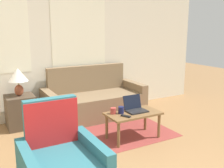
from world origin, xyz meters
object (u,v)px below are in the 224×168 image
laptop (135,108)px  couch (93,102)px  table_lamp (18,77)px  cup_navy (113,111)px  tv_remote (126,116)px  cup_yellow (121,110)px  coffee_table (133,116)px

laptop → couch: bearing=97.8°
table_lamp → laptop: 1.99m
cup_navy → tv_remote: cup_navy is taller
laptop → table_lamp: bearing=139.6°
table_lamp → cup_navy: size_ratio=5.08×
cup_navy → table_lamp: bearing=132.8°
cup_navy → tv_remote: bearing=-66.3°
tv_remote → table_lamp: bearing=130.5°
laptop → cup_yellow: laptop is taller
cup_navy → cup_yellow: 0.12m
tv_remote → couch: bearing=85.4°
tv_remote → coffee_table: bearing=28.4°
coffee_table → cup_yellow: (-0.18, 0.05, 0.11)m
cup_navy → cup_yellow: cup_yellow is taller
coffee_table → cup_yellow: size_ratio=7.79×
cup_yellow → tv_remote: cup_yellow is taller
couch → cup_yellow: couch is taller
cup_navy → cup_yellow: size_ratio=0.87×
couch → cup_yellow: (-0.09, -1.17, 0.18)m
cup_yellow → tv_remote: (-0.02, -0.16, -0.04)m
couch → coffee_table: bearing=-85.7°
couch → cup_navy: bearing=-100.0°
couch → laptop: bearing=-82.2°
coffee_table → laptop: (0.07, 0.05, 0.11)m
couch → tv_remote: bearing=-94.6°
cup_yellow → coffee_table: bearing=-16.8°
laptop → cup_yellow: bearing=179.4°
laptop → cup_yellow: size_ratio=2.92×
cup_navy → coffee_table: bearing=-19.0°
laptop → cup_yellow: 0.25m
couch → cup_yellow: size_ratio=17.70×
cup_yellow → laptop: bearing=-0.6°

